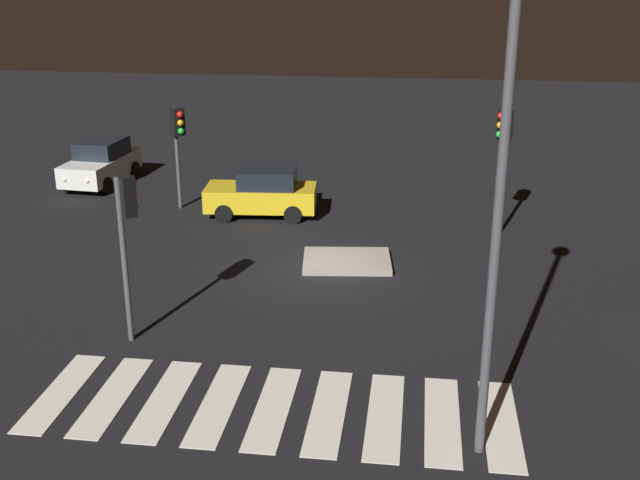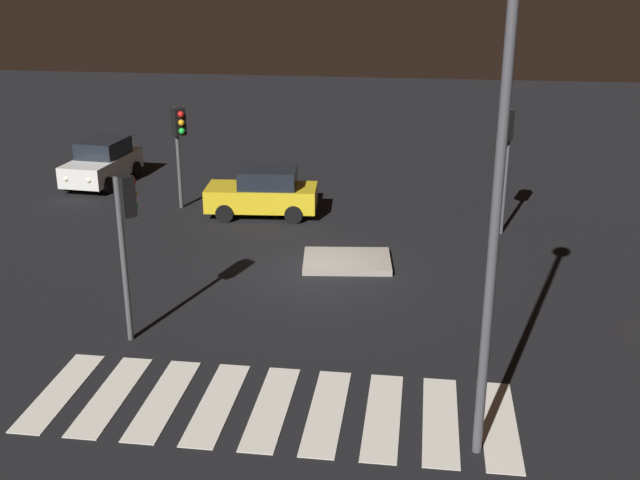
# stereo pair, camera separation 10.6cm
# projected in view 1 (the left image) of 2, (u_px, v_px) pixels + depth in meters

# --- Properties ---
(ground_plane) EXTENTS (80.00, 80.00, 0.00)m
(ground_plane) POSITION_uv_depth(u_px,v_px,m) (320.00, 272.00, 22.83)
(ground_plane) COLOR black
(traffic_island) EXTENTS (2.83, 2.25, 0.18)m
(traffic_island) POSITION_uv_depth(u_px,v_px,m) (347.00, 261.00, 23.40)
(traffic_island) COLOR gray
(traffic_island) RESTS_ON ground
(car_white) EXTENTS (2.19, 4.22, 1.79)m
(car_white) POSITION_uv_depth(u_px,v_px,m) (101.00, 163.00, 31.53)
(car_white) COLOR silver
(car_white) RESTS_ON ground
(car_yellow) EXTENTS (4.07, 2.11, 1.72)m
(car_yellow) POSITION_uv_depth(u_px,v_px,m) (262.00, 193.00, 27.57)
(car_yellow) COLOR gold
(car_yellow) RESTS_ON ground
(traffic_light_north) EXTENTS (0.53, 0.54, 4.19)m
(traffic_light_north) POSITION_uv_depth(u_px,v_px,m) (504.00, 141.00, 24.90)
(traffic_light_north) COLOR #47474C
(traffic_light_north) RESTS_ON ground
(traffic_light_west) EXTENTS (0.53, 0.54, 3.72)m
(traffic_light_west) POSITION_uv_depth(u_px,v_px,m) (178.00, 133.00, 27.64)
(traffic_light_west) COLOR #47474C
(traffic_light_west) RESTS_ON ground
(traffic_light_south) EXTENTS (0.54, 0.53, 4.08)m
(traffic_light_south) POSITION_uv_depth(u_px,v_px,m) (126.00, 217.00, 17.80)
(traffic_light_south) COLOR #47474C
(traffic_light_south) RESTS_ON ground
(street_lamp) EXTENTS (0.56, 0.56, 8.82)m
(street_lamp) POSITION_uv_depth(u_px,v_px,m) (504.00, 143.00, 12.52)
(street_lamp) COLOR #47474C
(street_lamp) RESTS_ON ground
(crosswalk_near) EXTENTS (9.90, 3.20, 0.02)m
(crosswalk_near) POSITION_uv_depth(u_px,v_px,m) (273.00, 407.00, 15.91)
(crosswalk_near) COLOR silver
(crosswalk_near) RESTS_ON ground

